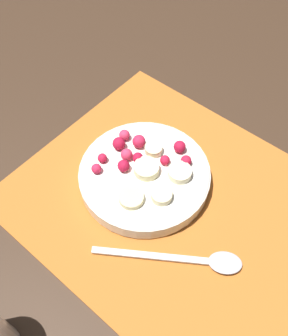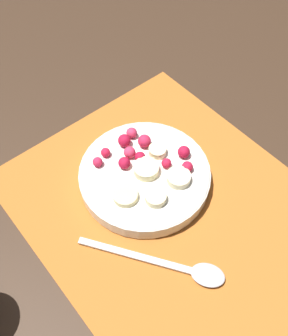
{
  "view_description": "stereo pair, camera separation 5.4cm",
  "coord_description": "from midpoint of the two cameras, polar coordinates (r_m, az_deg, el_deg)",
  "views": [
    {
      "loc": [
        0.14,
        -0.24,
        0.48
      ],
      "look_at": [
        -0.06,
        -0.0,
        0.04
      ],
      "focal_mm": 40.0,
      "sensor_mm": 36.0,
      "label": 1
    },
    {
      "loc": [
        0.18,
        -0.2,
        0.48
      ],
      "look_at": [
        -0.06,
        -0.0,
        0.04
      ],
      "focal_mm": 40.0,
      "sensor_mm": 36.0,
      "label": 2
    }
  ],
  "objects": [
    {
      "name": "ground_plane",
      "position": [
        0.56,
        6.75,
        -6.13
      ],
      "size": [
        3.0,
        3.0,
        0.0
      ],
      "primitive_type": "plane",
      "color": "#382619"
    },
    {
      "name": "placemat",
      "position": [
        0.55,
        6.78,
        -5.98
      ],
      "size": [
        0.45,
        0.38,
        0.01
      ],
      "color": "#B26023",
      "rests_on": "ground_plane"
    },
    {
      "name": "fruit_bowl",
      "position": [
        0.56,
        2.82,
        -1.14
      ],
      "size": [
        0.2,
        0.2,
        0.05
      ],
      "color": "silver",
      "rests_on": "placemat"
    },
    {
      "name": "spoon",
      "position": [
        0.51,
        9.05,
        -15.1
      ],
      "size": [
        0.18,
        0.13,
        0.01
      ],
      "rotation": [
        0.0,
        0.0,
        6.87
      ],
      "color": "silver",
      "rests_on": "placemat"
    }
  ]
}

